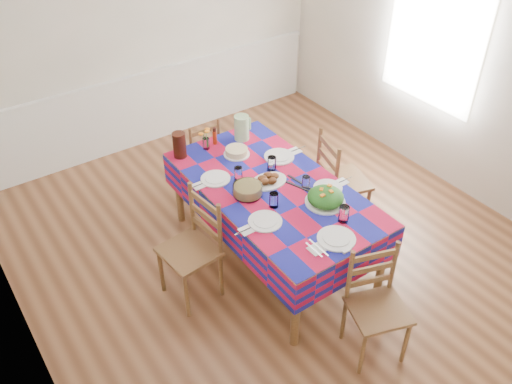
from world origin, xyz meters
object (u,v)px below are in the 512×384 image
Objects in this scene: chair_left at (193,249)px; dining_table at (273,195)px; meat_platter at (268,180)px; tea_pitcher at (179,145)px; chair_right at (339,181)px; green_pitcher at (242,128)px; chair_near at (376,306)px; chair_far at (201,155)px.

dining_table is at bearing 83.47° from chair_left.
meat_platter reaches higher than dining_table.
tea_pitcher is 0.25× the size of chair_left.
meat_platter is 0.34× the size of chair_right.
chair_right is at bearing -53.26° from green_pitcher.
tea_pitcher is 2.28m from chair_near.
green_pitcher is at bearing 102.94° from chair_near.
chair_right is at bearing 84.10° from chair_left.
chair_near is at bearing 90.57° from chair_far.
chair_left is at bearing 57.95° from chair_far.
green_pitcher is at bearing 73.83° from meat_platter.
meat_platter is 0.37× the size of chair_near.
green_pitcher is at bearing 114.64° from chair_far.
chair_right reaches higher than chair_left.
dining_table is 2.04× the size of chair_left.
chair_near is (-0.20, -2.12, -0.46)m from green_pitcher.
chair_left is 0.97× the size of chair_right.
chair_far is (0.43, 0.41, -0.49)m from tea_pitcher.
meat_platter is 0.88m from chair_right.
chair_near is at bearing 164.29° from chair_right.
chair_far is at bearing 90.01° from dining_table.
chair_far is (-0.01, 2.60, -0.04)m from chair_near.
chair_left is at bearing -141.86° from green_pitcher.
meat_platter is 1.42m from chair_near.
chair_right is (0.82, 0.01, -0.20)m from dining_table.
meat_platter is 0.40× the size of chair_far.
chair_left is 1.64m from chair_right.
dining_table is 2.36× the size of chair_far.
chair_left is at bearing 141.01° from chair_near.
chair_near reaches higher than chair_far.
chair_left is at bearing 179.65° from dining_table.
tea_pitcher reaches higher than chair_far.
chair_left reaches higher than chair_far.
chair_right is (0.60, -0.81, -0.42)m from green_pitcher.
tea_pitcher reaches higher than chair_right.
tea_pitcher is at bearing 150.14° from chair_left.
green_pitcher is at bearing 52.59° from chair_right.
chair_far is (-0.00, 1.22, -0.40)m from meat_platter.
chair_far is at bearing 90.11° from meat_platter.
chair_right reaches higher than chair_near.
meat_platter is 0.78m from green_pitcher.
chair_near is at bearing -89.39° from dining_table.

